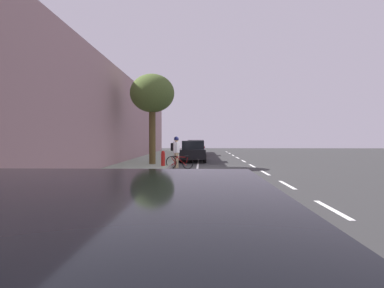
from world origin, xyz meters
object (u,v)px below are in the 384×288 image
(bicycle_at_curb, at_px, (179,162))
(fire_hydrant, at_px, (163,158))
(cyclist_with_backpack, at_px, (176,149))
(street_tree_near_cyclist, at_px, (152,95))
(parked_sedan_red_nearest, at_px, (196,148))
(parked_sedan_black_second, at_px, (193,151))

(bicycle_at_curb, relative_size, fire_hydrant, 1.88)
(cyclist_with_backpack, relative_size, fire_hydrant, 2.14)
(bicycle_at_curb, distance_m, street_tree_near_cyclist, 4.50)
(parked_sedan_red_nearest, relative_size, cyclist_with_backpack, 2.45)
(bicycle_at_curb, bearing_deg, fire_hydrant, 6.14)
(street_tree_near_cyclist, height_order, fire_hydrant, street_tree_near_cyclist)
(bicycle_at_curb, bearing_deg, parked_sedan_red_nearest, -92.62)
(bicycle_at_curb, bearing_deg, cyclist_with_backpack, -64.20)
(parked_sedan_black_second, relative_size, street_tree_near_cyclist, 0.82)
(parked_sedan_red_nearest, xyz_separation_m, parked_sedan_black_second, (0.03, 8.94, 0.00))
(bicycle_at_curb, xyz_separation_m, fire_hydrant, (0.89, 0.10, 0.23))
(parked_sedan_red_nearest, height_order, bicycle_at_curb, parked_sedan_red_nearest)
(parked_sedan_red_nearest, height_order, street_tree_near_cyclist, street_tree_near_cyclist)
(bicycle_at_curb, distance_m, cyclist_with_backpack, 0.90)
(parked_sedan_red_nearest, relative_size, fire_hydrant, 5.25)
(parked_sedan_red_nearest, bearing_deg, cyclist_with_backpack, 86.40)
(parked_sedan_black_second, xyz_separation_m, fire_hydrant, (1.53, 5.85, -0.16))
(parked_sedan_red_nearest, height_order, cyclist_with_backpack, cyclist_with_backpack)
(parked_sedan_red_nearest, distance_m, street_tree_near_cyclist, 14.01)
(parked_sedan_red_nearest, relative_size, street_tree_near_cyclist, 0.82)
(parked_sedan_red_nearest, relative_size, parked_sedan_black_second, 1.00)
(parked_sedan_red_nearest, xyz_separation_m, fire_hydrant, (1.57, 14.80, -0.16))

